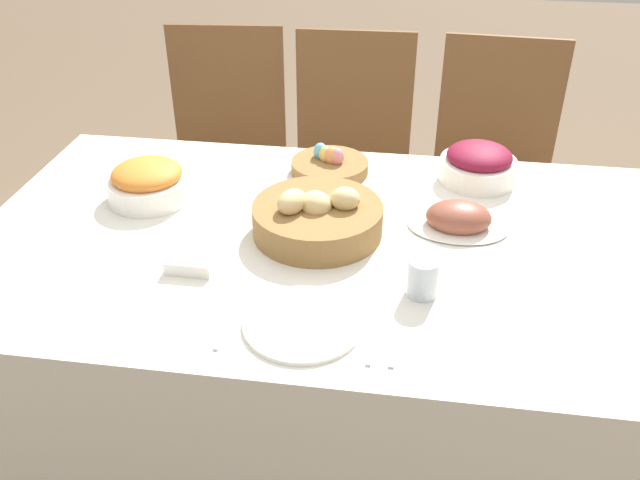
{
  "coord_description": "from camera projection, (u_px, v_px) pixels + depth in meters",
  "views": [
    {
      "loc": [
        0.17,
        -1.35,
        1.62
      ],
      "look_at": [
        -0.01,
        -0.07,
        0.8
      ],
      "focal_mm": 38.0,
      "sensor_mm": 36.0,
      "label": 1
    }
  ],
  "objects": [
    {
      "name": "knife",
      "position": [
        375.0,
        331.0,
        1.32
      ],
      "size": [
        0.02,
        0.2,
        0.0
      ],
      "rotation": [
        0.0,
        0.0,
        -0.06
      ],
      "color": "silver",
      "rests_on": "dining_table"
    },
    {
      "name": "spoon",
      "position": [
        391.0,
        333.0,
        1.32
      ],
      "size": [
        0.02,
        0.2,
        0.0
      ],
      "rotation": [
        0.0,
        0.0,
        0.06
      ],
      "color": "silver",
      "rests_on": "dining_table"
    },
    {
      "name": "bread_basket",
      "position": [
        317.0,
        217.0,
        1.61
      ],
      "size": [
        0.31,
        0.31,
        0.12
      ],
      "color": "olive",
      "rests_on": "dining_table"
    },
    {
      "name": "beet_salad_bowl",
      "position": [
        478.0,
        164.0,
        1.84
      ],
      "size": [
        0.21,
        0.21,
        0.11
      ],
      "color": "white",
      "rests_on": "dining_table"
    },
    {
      "name": "carrot_bowl",
      "position": [
        148.0,
        182.0,
        1.75
      ],
      "size": [
        0.21,
        0.21,
        0.1
      ],
      "color": "white",
      "rests_on": "dining_table"
    },
    {
      "name": "butter_dish",
      "position": [
        191.0,
        264.0,
        1.49
      ],
      "size": [
        0.1,
        0.06,
        0.03
      ],
      "color": "white",
      "rests_on": "dining_table"
    },
    {
      "name": "dining_table",
      "position": [
        329.0,
        358.0,
        1.82
      ],
      "size": [
        1.72,
        0.99,
        0.76
      ],
      "color": "white",
      "rests_on": "ground"
    },
    {
      "name": "ground_plane",
      "position": [
        328.0,
        453.0,
        2.02
      ],
      "size": [
        12.0,
        12.0,
        0.0
      ],
      "primitive_type": "plane",
      "color": "brown"
    },
    {
      "name": "drinking_cup",
      "position": [
        423.0,
        277.0,
        1.41
      ],
      "size": [
        0.07,
        0.07,
        0.09
      ],
      "color": "silver",
      "rests_on": "dining_table"
    },
    {
      "name": "chair_far_center",
      "position": [
        351.0,
        167.0,
        2.47
      ],
      "size": [
        0.43,
        0.43,
        0.99
      ],
      "rotation": [
        0.0,
        0.0,
        0.03
      ],
      "color": "brown",
      "rests_on": "ground"
    },
    {
      "name": "ham_platter",
      "position": [
        458.0,
        219.0,
        1.64
      ],
      "size": [
        0.24,
        0.17,
        0.08
      ],
      "color": "white",
      "rests_on": "dining_table"
    },
    {
      "name": "egg_basket",
      "position": [
        329.0,
        164.0,
        1.9
      ],
      "size": [
        0.22,
        0.22,
        0.08
      ],
      "color": "olive",
      "rests_on": "dining_table"
    },
    {
      "name": "dinner_plate",
      "position": [
        303.0,
        323.0,
        1.34
      ],
      "size": [
        0.24,
        0.24,
        0.01
      ],
      "color": "white",
      "rests_on": "dining_table"
    },
    {
      "name": "chair_far_right",
      "position": [
        491.0,
        176.0,
        2.4
      ],
      "size": [
        0.45,
        0.45,
        0.99
      ],
      "rotation": [
        0.0,
        0.0,
        -0.07
      ],
      "color": "brown",
      "rests_on": "ground"
    },
    {
      "name": "fork",
      "position": [
        232.0,
        318.0,
        1.36
      ],
      "size": [
        0.02,
        0.2,
        0.0
      ],
      "rotation": [
        0.0,
        0.0,
        -0.06
      ],
      "color": "silver",
      "rests_on": "dining_table"
    },
    {
      "name": "chair_far_left",
      "position": [
        227.0,
        159.0,
        2.52
      ],
      "size": [
        0.46,
        0.46,
        0.99
      ],
      "rotation": [
        0.0,
        0.0,
        0.09
      ],
      "color": "brown",
      "rests_on": "ground"
    }
  ]
}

